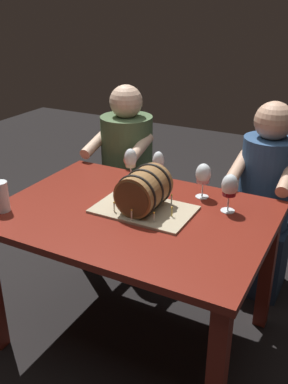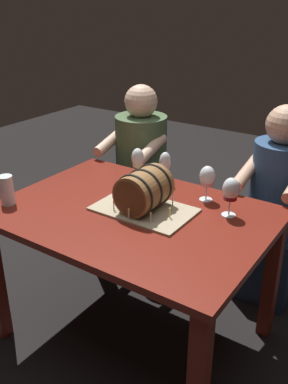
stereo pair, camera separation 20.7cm
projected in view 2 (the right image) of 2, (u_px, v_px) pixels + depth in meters
name	position (u px, v px, depth m)	size (l,w,h in m)	color
ground_plane	(134.00, 332.00, 2.41)	(8.00, 8.00, 0.00)	black
dining_table	(133.00, 231.00, 2.15)	(1.31, 0.95, 0.76)	maroon
barrel_cake	(144.00, 193.00, 2.07)	(0.48, 0.31, 0.22)	tan
wine_glass_red	(231.00, 191.00, 2.01)	(0.08, 0.08, 0.19)	white
wine_glass_empty	(165.00, 163.00, 2.36)	(0.07, 0.07, 0.19)	white
wine_glass_white	(138.00, 159.00, 2.38)	(0.07, 0.07, 0.20)	white
wine_glass_rose	(207.00, 178.00, 2.17)	(0.08, 0.08, 0.19)	white
beer_pint	(7.00, 192.00, 2.15)	(0.07, 0.07, 0.15)	white
person_seated_left	(141.00, 178.00, 2.99)	(0.40, 0.48, 1.21)	#2A3A24
person_seated_right	(273.00, 217.00, 2.52)	(0.35, 0.45, 1.20)	#1B2D46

